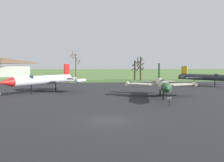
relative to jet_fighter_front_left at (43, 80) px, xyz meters
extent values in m
plane|color=#4C6B33|center=(8.39, -23.10, -2.20)|extent=(600.00, 600.00, 0.00)
cube|color=black|center=(8.39, -5.48, -2.18)|extent=(77.86, 58.73, 0.05)
cube|color=#3E572B|center=(8.39, 29.89, -2.17)|extent=(137.86, 12.00, 0.06)
cylinder|color=silver|center=(0.22, 0.30, -0.02)|extent=(9.05, 11.53, 1.52)
cone|color=red|center=(-4.41, -5.99, -0.02)|extent=(2.56, 2.78, 1.40)
cylinder|color=black|center=(4.31, 5.86, -0.02)|extent=(1.36, 1.31, 1.07)
ellipsoid|color=#19232D|center=(-1.51, -2.05, 0.40)|extent=(1.00, 1.87, 0.94)
cube|color=silver|center=(-1.12, 3.80, -0.14)|extent=(4.17, 5.41, 0.14)
cube|color=silver|center=(3.96, 0.06, -0.14)|extent=(4.90, 2.92, 0.14)
cylinder|color=silver|center=(-2.57, 5.86, -0.14)|extent=(1.90, 2.30, 0.57)
cylinder|color=silver|center=(6.35, -0.71, -0.14)|extent=(1.90, 2.30, 0.57)
cube|color=red|center=(3.83, 5.21, 1.73)|extent=(1.00, 1.27, 1.98)
cube|color=silver|center=(2.78, 5.73, 0.09)|extent=(2.22, 2.16, 0.14)
cube|color=silver|center=(4.64, 4.35, 0.09)|extent=(2.22, 2.16, 0.14)
cylinder|color=black|center=(-1.50, -2.04, -1.49)|extent=(0.20, 0.20, 1.42)
cylinder|color=black|center=(1.94, 2.64, -1.49)|extent=(0.20, 0.20, 1.42)
cylinder|color=#B7B293|center=(17.77, -9.18, -0.26)|extent=(4.15, 11.76, 1.36)
cone|color=#234C2D|center=(16.15, -15.74, -0.26)|extent=(1.63, 1.98, 1.25)
cylinder|color=black|center=(19.25, -3.20, -0.26)|extent=(1.10, 0.95, 0.95)
ellipsoid|color=#19232D|center=(17.27, -11.23, 0.12)|extent=(0.94, 1.77, 0.89)
cube|color=#B7B293|center=(15.40, -6.84, -0.36)|extent=(4.75, 4.76, 0.13)
cube|color=#B7B293|center=(20.96, -8.21, -0.36)|extent=(4.88, 3.56, 0.13)
cylinder|color=#B7B293|center=(13.44, -5.67, -0.36)|extent=(1.02, 2.23, 0.51)
cylinder|color=#B7B293|center=(23.24, -8.09, -0.36)|extent=(1.02, 2.23, 0.51)
cube|color=#234C2D|center=(19.04, -4.04, 1.60)|extent=(0.57, 1.69, 2.35)
cube|color=#B7B293|center=(17.76, -3.77, -0.15)|extent=(2.32, 1.73, 0.13)
cube|color=#B7B293|center=(20.31, -4.40, -0.15)|extent=(2.32, 1.73, 0.13)
cylinder|color=black|center=(17.15, -11.70, -1.57)|extent=(0.18, 0.18, 1.27)
cylinder|color=black|center=(18.39, -6.67, -1.57)|extent=(0.18, 0.18, 1.27)
cylinder|color=black|center=(16.19, -16.48, -1.84)|extent=(0.08, 0.08, 0.73)
cube|color=white|center=(16.19, -16.48, -1.34)|extent=(0.49, 0.24, 0.29)
cylinder|color=#33383D|center=(34.49, 10.35, -0.22)|extent=(7.19, 11.09, 1.38)
cylinder|color=black|center=(31.35, 15.79, -0.22)|extent=(1.22, 1.14, 0.97)
ellipsoid|color=#19232D|center=(35.95, 7.79, 0.16)|extent=(1.02, 1.93, 0.96)
cube|color=#33383D|center=(31.19, 10.25, -0.32)|extent=(4.63, 2.83, 0.13)
cube|color=#33383D|center=(36.22, 13.15, -0.32)|extent=(4.53, 4.99, 0.13)
cylinder|color=#33383D|center=(29.03, 9.58, -0.32)|extent=(1.55, 2.18, 0.52)
cylinder|color=#33383D|center=(37.88, 14.68, -0.32)|extent=(1.55, 2.18, 0.52)
cube|color=yellow|center=(31.79, 15.04, 1.37)|extent=(0.98, 1.53, 1.80)
cube|color=#33383D|center=(30.88, 14.45, -0.12)|extent=(2.03, 1.92, 0.13)
cube|color=#33383D|center=(32.75, 15.52, -0.12)|extent=(2.03, 1.92, 0.13)
cylinder|color=black|center=(35.80, 8.06, -1.56)|extent=(0.18, 0.18, 1.29)
cylinder|color=black|center=(33.17, 12.63, -1.56)|extent=(0.18, 0.18, 1.29)
cylinder|color=brown|center=(5.34, 34.91, 1.91)|extent=(0.40, 0.40, 8.23)
cylinder|color=brown|center=(4.36, 34.91, 6.00)|extent=(0.15, 2.07, 2.53)
cylinder|color=brown|center=(5.00, 35.64, 5.22)|extent=(1.60, 0.86, 1.25)
cylinder|color=brown|center=(4.38, 35.49, 6.16)|extent=(1.36, 2.10, 2.08)
cylinder|color=brown|center=(6.35, 35.21, 3.68)|extent=(0.78, 2.17, 2.00)
cylinder|color=brown|center=(5.33, 34.15, 4.94)|extent=(1.68, 0.22, 2.69)
cylinder|color=#42382D|center=(24.30, 36.49, 0.90)|extent=(0.61, 0.61, 6.22)
cylinder|color=#42382D|center=(25.22, 36.23, 3.81)|extent=(0.85, 2.10, 2.69)
cylinder|color=#42382D|center=(24.82, 37.56, 3.12)|extent=(2.44, 1.39, 1.82)
cylinder|color=#42382D|center=(25.30, 36.65, 1.28)|extent=(0.65, 2.19, 1.48)
cylinder|color=#42382D|center=(23.67, 37.21, 1.20)|extent=(1.66, 1.50, 1.18)
cylinder|color=#42382D|center=(25.28, 32.75, 1.49)|extent=(0.53, 0.53, 7.38)
cylinder|color=#42382D|center=(25.73, 33.50, 2.58)|extent=(1.76, 1.21, 1.59)
cylinder|color=#42382D|center=(24.90, 32.14, 2.20)|extent=(1.52, 1.07, 2.03)
cylinder|color=#42382D|center=(25.33, 33.68, 3.48)|extent=(2.08, 0.39, 2.34)
cylinder|color=#42382D|center=(24.47, 32.38, 2.00)|extent=(1.03, 1.84, 1.24)
cylinder|color=#42382D|center=(26.01, 32.62, 1.53)|extent=(0.55, 1.65, 1.02)
cube|color=silver|center=(-24.97, 67.20, -0.03)|extent=(22.24, 14.57, 4.34)
pyramid|color=brown|center=(-24.97, 67.20, 4.53)|extent=(23.35, 15.30, 2.39)
camera|label=1|loc=(5.95, -43.69, 2.40)|focal=40.41mm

